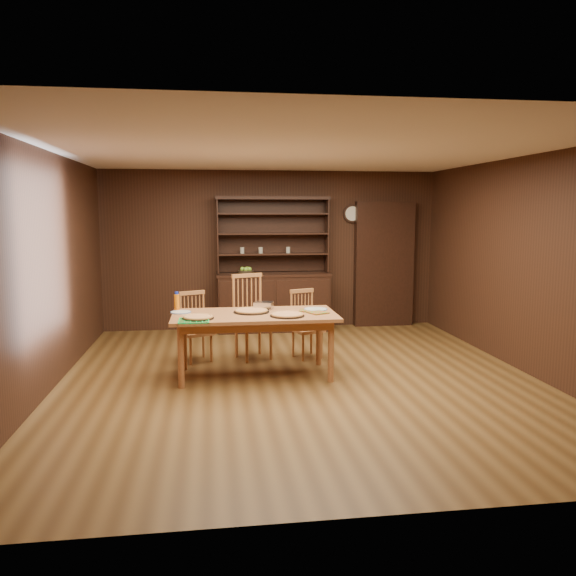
{
  "coord_description": "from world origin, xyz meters",
  "views": [
    {
      "loc": [
        -1.0,
        -6.25,
        1.94
      ],
      "look_at": [
        -0.08,
        0.4,
        1.02
      ],
      "focal_mm": 35.0,
      "sensor_mm": 36.0,
      "label": 1
    }
  ],
  "objects": [
    {
      "name": "room_shell",
      "position": [
        0.0,
        0.0,
        1.58
      ],
      "size": [
        6.0,
        6.0,
        6.0
      ],
      "color": "white",
      "rests_on": "floor"
    },
    {
      "name": "floor",
      "position": [
        0.0,
        0.0,
        0.0
      ],
      "size": [
        6.0,
        6.0,
        0.0
      ],
      "primitive_type": "plane",
      "color": "brown",
      "rests_on": "ground"
    },
    {
      "name": "pot_holder_b",
      "position": [
        0.13,
        0.29,
        0.76
      ],
      "size": [
        0.23,
        0.23,
        0.01
      ],
      "primitive_type": "cube",
      "rotation": [
        0.0,
        0.0,
        -0.25
      ],
      "color": "#B21E14",
      "rests_on": "dining_table"
    },
    {
      "name": "pizza_center",
      "position": [
        -0.54,
        0.3,
        0.77
      ],
      "size": [
        0.43,
        0.43,
        0.04
      ],
      "color": "black",
      "rests_on": "dining_table"
    },
    {
      "name": "cooling_rack",
      "position": [
        -1.2,
        -0.15,
        0.76
      ],
      "size": [
        0.36,
        0.36,
        0.01
      ],
      "primitive_type": null,
      "rotation": [
        0.0,
        0.0,
        -0.14
      ],
      "color": "green",
      "rests_on": "dining_table"
    },
    {
      "name": "plate_right",
      "position": [
        0.25,
        0.35,
        0.76
      ],
      "size": [
        0.29,
        0.29,
        0.02
      ],
      "color": "silver",
      "rests_on": "dining_table"
    },
    {
      "name": "juice_bottle",
      "position": [
        -1.42,
        0.58,
        0.85
      ],
      "size": [
        0.06,
        0.06,
        0.22
      ],
      "color": "orange",
      "rests_on": "dining_table"
    },
    {
      "name": "foil_dish",
      "position": [
        -0.37,
        0.5,
        0.79
      ],
      "size": [
        0.26,
        0.22,
        0.09
      ],
      "primitive_type": "cube",
      "rotation": [
        0.0,
        0.0,
        -0.33
      ],
      "color": "silver",
      "rests_on": "dining_table"
    },
    {
      "name": "chair_left",
      "position": [
        -1.22,
        1.03,
        0.48
      ],
      "size": [
        0.48,
        0.47,
        0.91
      ],
      "rotation": [
        0.0,
        0.0,
        0.4
      ],
      "color": "#B1713C",
      "rests_on": "floor"
    },
    {
      "name": "chair_right",
      "position": [
        0.23,
        1.0,
        0.48
      ],
      "size": [
        0.47,
        0.46,
        0.91
      ],
      "rotation": [
        0.0,
        0.0,
        0.36
      ],
      "color": "#B1713C",
      "rests_on": "floor"
    },
    {
      "name": "doorway",
      "position": [
        1.9,
        2.9,
        1.05
      ],
      "size": [
        1.0,
        0.18,
        2.1
      ],
      "primitive_type": "cube",
      "color": "black",
      "rests_on": "floor"
    },
    {
      "name": "chair_center",
      "position": [
        -0.49,
        1.07,
        0.59
      ],
      "size": [
        0.59,
        0.57,
        1.12
      ],
      "rotation": [
        0.0,
        0.0,
        0.38
      ],
      "color": "#B1713C",
      "rests_on": "floor"
    },
    {
      "name": "pizza_left",
      "position": [
        -1.16,
        -0.02,
        0.77
      ],
      "size": [
        0.35,
        0.35,
        0.04
      ],
      "color": "black",
      "rests_on": "dining_table"
    },
    {
      "name": "plate_left",
      "position": [
        -1.36,
        0.37,
        0.76
      ],
      "size": [
        0.24,
        0.24,
        0.02
      ],
      "color": "silver",
      "rests_on": "dining_table"
    },
    {
      "name": "china_hutch",
      "position": [
        -0.0,
        2.75,
        0.6
      ],
      "size": [
        1.84,
        0.52,
        2.17
      ],
      "color": "black",
      "rests_on": "floor"
    },
    {
      "name": "wall_clock",
      "position": [
        1.35,
        2.96,
        1.9
      ],
      "size": [
        0.3,
        0.05,
        0.3
      ],
      "color": "black",
      "rests_on": "room_shell"
    },
    {
      "name": "fruit_bowl",
      "position": [
        -0.45,
        2.69,
        0.99
      ],
      "size": [
        0.26,
        0.26,
        0.12
      ],
      "color": "black",
      "rests_on": "china_hutch"
    },
    {
      "name": "dining_table",
      "position": [
        -0.51,
        0.21,
        0.67
      ],
      "size": [
        1.91,
        0.96,
        0.75
      ],
      "color": "#AC673B",
      "rests_on": "floor"
    },
    {
      "name": "pizza_right",
      "position": [
        -0.15,
        -0.01,
        0.77
      ],
      "size": [
        0.39,
        0.39,
        0.04
      ],
      "color": "black",
      "rests_on": "dining_table"
    },
    {
      "name": "pot_holder_a",
      "position": [
        0.23,
        0.13,
        0.76
      ],
      "size": [
        0.27,
        0.27,
        0.02
      ],
      "primitive_type": "cube",
      "rotation": [
        0.0,
        0.0,
        0.43
      ],
      "color": "#B21E14",
      "rests_on": "dining_table"
    }
  ]
}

